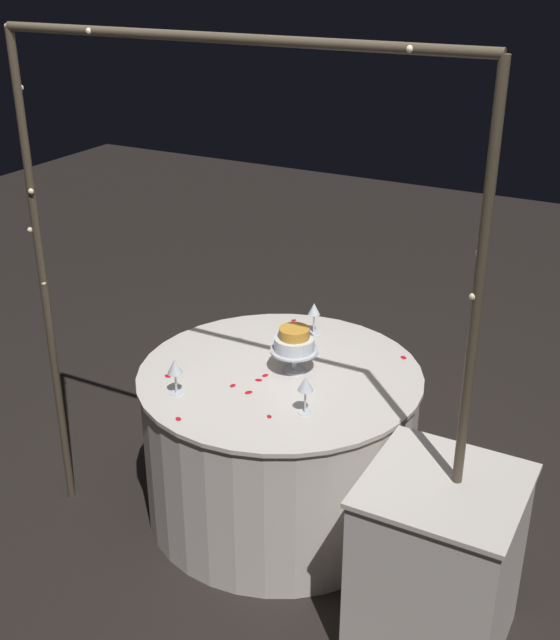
{
  "coord_description": "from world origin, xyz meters",
  "views": [
    {
      "loc": [
        -1.53,
        2.85,
        2.51
      ],
      "look_at": [
        0.0,
        0.0,
        1.01
      ],
      "focal_mm": 45.02,
      "sensor_mm": 36.0,
      "label": 1
    }
  ],
  "objects_px": {
    "decorative_arch": "(225,255)",
    "wine_glass_2": "(305,385)",
    "main_table": "(280,441)",
    "wine_glass_1": "(314,311)",
    "side_table": "(437,564)",
    "tiered_cake": "(294,343)",
    "wine_glass_0": "(175,368)"
  },
  "relations": [
    {
      "from": "decorative_arch",
      "to": "side_table",
      "type": "xyz_separation_m",
      "value": [
        -0.93,
        0.03,
        -1.08
      ]
    },
    {
      "from": "side_table",
      "to": "wine_glass_2",
      "type": "xyz_separation_m",
      "value": [
        0.67,
        -0.21,
        0.5
      ]
    },
    {
      "from": "decorative_arch",
      "to": "main_table",
      "type": "relative_size",
      "value": 1.72
    },
    {
      "from": "decorative_arch",
      "to": "wine_glass_2",
      "type": "relative_size",
      "value": 13.1
    },
    {
      "from": "decorative_arch",
      "to": "wine_glass_1",
      "type": "distance_m",
      "value": 1.06
    },
    {
      "from": "decorative_arch",
      "to": "wine_glass_0",
      "type": "bearing_deg",
      "value": -10.0
    },
    {
      "from": "side_table",
      "to": "wine_glass_2",
      "type": "height_order",
      "value": "wine_glass_2"
    },
    {
      "from": "main_table",
      "to": "side_table",
      "type": "xyz_separation_m",
      "value": [
        -0.93,
        0.47,
        0.01
      ]
    },
    {
      "from": "side_table",
      "to": "wine_glass_0",
      "type": "bearing_deg",
      "value": -4.07
    },
    {
      "from": "main_table",
      "to": "wine_glass_2",
      "type": "distance_m",
      "value": 0.62
    },
    {
      "from": "wine_glass_0",
      "to": "wine_glass_2",
      "type": "height_order",
      "value": "wine_glass_2"
    },
    {
      "from": "tiered_cake",
      "to": "wine_glass_2",
      "type": "xyz_separation_m",
      "value": [
        -0.21,
        0.31,
        -0.01
      ]
    },
    {
      "from": "decorative_arch",
      "to": "wine_glass_1",
      "type": "relative_size",
      "value": 13.77
    },
    {
      "from": "wine_glass_0",
      "to": "wine_glass_1",
      "type": "height_order",
      "value": "wine_glass_0"
    },
    {
      "from": "decorative_arch",
      "to": "wine_glass_2",
      "type": "distance_m",
      "value": 0.66
    },
    {
      "from": "side_table",
      "to": "tiered_cake",
      "type": "distance_m",
      "value": 1.14
    },
    {
      "from": "decorative_arch",
      "to": "wine_glass_0",
      "type": "distance_m",
      "value": 0.67
    },
    {
      "from": "main_table",
      "to": "side_table",
      "type": "bearing_deg",
      "value": 153.25
    },
    {
      "from": "wine_glass_0",
      "to": "wine_glass_2",
      "type": "xyz_separation_m",
      "value": [
        -0.57,
        -0.12,
        0.0
      ]
    },
    {
      "from": "decorative_arch",
      "to": "wine_glass_0",
      "type": "relative_size",
      "value": 13.36
    },
    {
      "from": "tiered_cake",
      "to": "wine_glass_2",
      "type": "bearing_deg",
      "value": 124.35
    },
    {
      "from": "tiered_cake",
      "to": "wine_glass_1",
      "type": "bearing_deg",
      "value": -76.76
    },
    {
      "from": "wine_glass_1",
      "to": "wine_glass_2",
      "type": "xyz_separation_m",
      "value": [
        -0.31,
        0.71,
        0.01
      ]
    },
    {
      "from": "main_table",
      "to": "wine_glass_2",
      "type": "bearing_deg",
      "value": 134.86
    },
    {
      "from": "main_table",
      "to": "wine_glass_1",
      "type": "xyz_separation_m",
      "value": [
        0.05,
        -0.45,
        0.5
      ]
    },
    {
      "from": "decorative_arch",
      "to": "wine_glass_1",
      "type": "bearing_deg",
      "value": -86.98
    },
    {
      "from": "wine_glass_1",
      "to": "wine_glass_2",
      "type": "bearing_deg",
      "value": 113.32
    },
    {
      "from": "main_table",
      "to": "wine_glass_2",
      "type": "relative_size",
      "value": 7.62
    },
    {
      "from": "side_table",
      "to": "wine_glass_0",
      "type": "height_order",
      "value": "wine_glass_0"
    },
    {
      "from": "decorative_arch",
      "to": "wine_glass_2",
      "type": "xyz_separation_m",
      "value": [
        -0.26,
        -0.18,
        -0.58
      ]
    },
    {
      "from": "decorative_arch",
      "to": "wine_glass_1",
      "type": "height_order",
      "value": "decorative_arch"
    },
    {
      "from": "decorative_arch",
      "to": "tiered_cake",
      "type": "bearing_deg",
      "value": -95.55
    }
  ]
}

